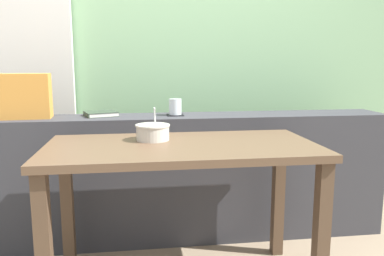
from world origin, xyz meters
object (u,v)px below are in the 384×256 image
breakfast_table (182,167)px  soup_bowl (153,132)px  coaster_square (175,115)px  juice_glass (175,108)px  throw_pillow (22,96)px  closed_book (101,114)px

breakfast_table → soup_bowl: bearing=138.9°
breakfast_table → coaster_square: 0.61m
coaster_square → juice_glass: juice_glass is taller
breakfast_table → throw_pillow: 1.08m
closed_book → coaster_square: bearing=-4.6°
coaster_square → closed_book: size_ratio=0.44×
juice_glass → closed_book: juice_glass is taller
juice_glass → throw_pillow: bearing=-179.5°
throw_pillow → soup_bowl: bearing=-31.8°
juice_glass → closed_book: bearing=175.4°
closed_book → throw_pillow: (-0.44, -0.04, 0.12)m
soup_bowl → coaster_square: bearing=71.3°
breakfast_table → closed_book: 0.77m
coaster_square → soup_bowl: soup_bowl is taller
coaster_square → juice_glass: 0.05m
throw_pillow → breakfast_table: bearing=-33.4°
closed_book → throw_pillow: throw_pillow is taller
closed_book → soup_bowl: soup_bowl is taller
coaster_square → soup_bowl: 0.49m
soup_bowl → throw_pillow: bearing=148.2°
breakfast_table → coaster_square: bearing=87.5°
coaster_square → closed_book: closed_book is taller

